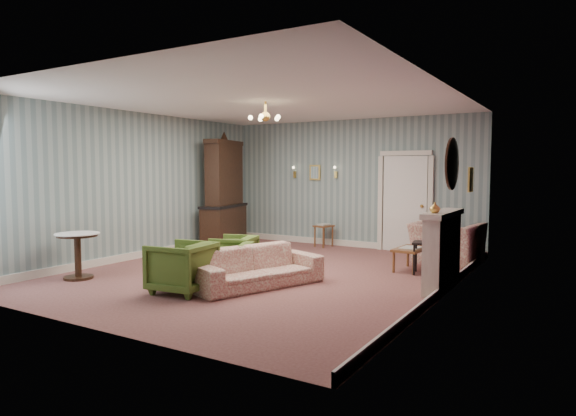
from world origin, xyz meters
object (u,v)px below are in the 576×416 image
Objects in this scene: wingback_chair at (447,236)px; dresser at (224,190)px; olive_chair_b at (230,259)px; fireplace at (442,250)px; sofa_chintz at (257,260)px; coffee_table at (411,259)px; olive_chair_c at (234,252)px; side_table_black at (424,258)px; olive_chair_a at (182,265)px; pedestal_table at (78,256)px.

wingback_chair is 0.45× the size of dresser.
fireplace reaches higher than olive_chair_b.
sofa_chintz is 2.89m from coffee_table.
dresser is 4.88m from coffee_table.
olive_chair_c is 1.17m from sofa_chintz.
sofa_chintz is at bearing 55.76° from olive_chair_b.
olive_chair_c is 1.26× the size of side_table_black.
olive_chair_c is at bearing -61.32° from dresser.
side_table_black is (2.63, 3.03, -0.13)m from olive_chair_a.
coffee_table is 0.37m from side_table_black.
wingback_chair is at bearing 141.14° from olive_chair_a.
dresser reaches higher than olive_chair_c.
fireplace is at bearing 24.03° from pedestal_table.
fireplace is (3.09, 1.11, 0.25)m from olive_chair_b.
olive_chair_a is 1.21× the size of olive_chair_b.
olive_chair_c is at bearing -146.85° from coffee_table.
olive_chair_b is at bearing 59.75° from wingback_chair.
fireplace reaches higher than olive_chair_a.
pedestal_table is at bearing 131.86° from sofa_chintz.
fireplace reaches higher than wingback_chair.
side_table_black is (4.99, -0.93, -1.02)m from dresser.
olive_chair_a is 4.02m from side_table_black.
olive_chair_a is 1.08× the size of pedestal_table.
side_table_black is (1.93, 2.16, -0.12)m from sofa_chintz.
olive_chair_a is 1.16× the size of olive_chair_c.
sofa_chintz is 1.73× the size of wingback_chair.
fireplace is at bearing 89.61° from olive_chair_b.
side_table_black is (2.88, 1.47, -0.07)m from olive_chair_c.
olive_chair_b is 0.66m from sofa_chintz.
olive_chair_a is 1.12m from sofa_chintz.
coffee_table is (4.70, -0.72, -1.09)m from dresser.
wingback_chair is 2.12× the size of side_table_black.
sofa_chintz is (0.95, -0.68, 0.05)m from olive_chair_c.
sofa_chintz is at bearing 134.84° from olive_chair_a.
sofa_chintz is at bearing 68.46° from wingback_chair.
dresser reaches higher than olive_chair_b.
wingback_chair is at bearing 86.67° from side_table_black.
side_table_black is at bearing -36.02° from coffee_table.
pedestal_table reaches higher than olive_chair_b.
pedestal_table is at bearing 52.01° from wingback_chair.
olive_chair_c is at bearing -170.24° from fireplace.
olive_chair_c is at bearing -152.91° from side_table_black.
wingback_chair is at bearing 120.77° from olive_chair_b.
dresser is at bearing 93.89° from pedestal_table.
olive_chair_b is at bearing 96.74° from sofa_chintz.
wingback_chair is (2.01, 3.41, 0.12)m from sofa_chintz.
olive_chair_a is at bearing 162.37° from sofa_chintz.
dresser reaches higher than pedestal_table.
olive_chair_c is 0.50× the size of fireplace.
side_table_black reaches higher than coffee_table.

